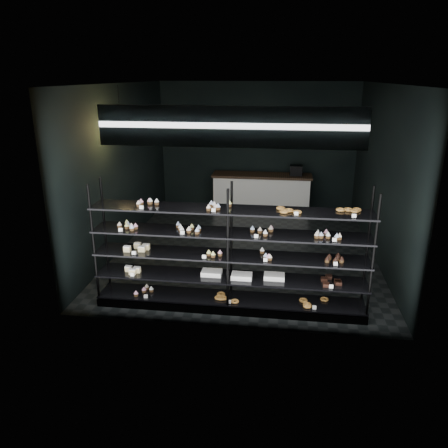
# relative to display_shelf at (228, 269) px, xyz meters

# --- Properties ---
(room) EXTENTS (5.01, 6.01, 3.20)m
(room) POSITION_rel_display_shelf_xyz_m (0.06, 2.45, 0.97)
(room) COLOR black
(room) RESTS_ON ground
(display_shelf) EXTENTS (4.00, 0.50, 1.91)m
(display_shelf) POSITION_rel_display_shelf_xyz_m (0.00, 0.00, 0.00)
(display_shelf) COLOR black
(display_shelf) RESTS_ON room
(signage) EXTENTS (3.30, 0.05, 0.50)m
(signage) POSITION_rel_display_shelf_xyz_m (0.06, -0.48, 2.12)
(signage) COLOR #0B1539
(signage) RESTS_ON room
(pendant_lamp) EXTENTS (0.32, 0.32, 0.89)m
(pendant_lamp) POSITION_rel_display_shelf_xyz_m (-2.08, 1.54, 1.82)
(pendant_lamp) COLOR black
(pendant_lamp) RESTS_ON room
(service_counter) EXTENTS (2.48, 0.65, 1.23)m
(service_counter) POSITION_rel_display_shelf_xyz_m (0.24, 4.95, -0.13)
(service_counter) COLOR silver
(service_counter) RESTS_ON room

